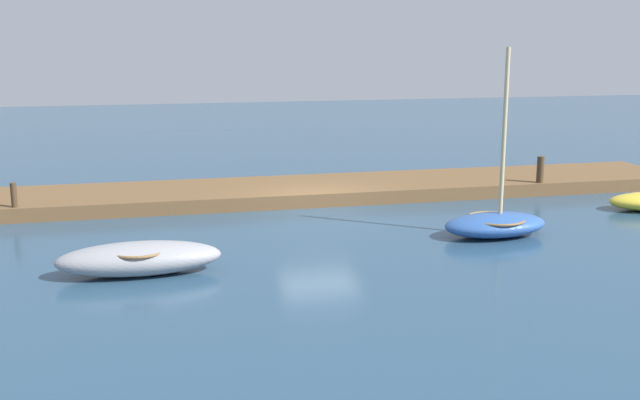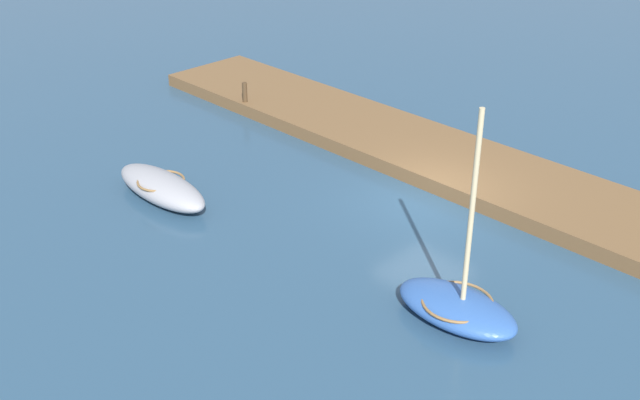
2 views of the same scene
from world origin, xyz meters
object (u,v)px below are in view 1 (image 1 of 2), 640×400
rowboat_grey (139,258)px  mooring_post_mid_west (14,195)px  rowboat_blue (495,223)px  mooring_post_west (540,169)px

rowboat_grey → mooring_post_mid_west: size_ratio=5.16×
rowboat_blue → mooring_post_west: rowboat_blue is taller
rowboat_blue → mooring_post_west: size_ratio=5.62×
mooring_post_mid_west → rowboat_blue: bearing=160.0°
rowboat_grey → mooring_post_west: bearing=-155.5°
mooring_post_west → mooring_post_mid_west: (17.38, 0.00, -0.09)m
rowboat_blue → rowboat_grey: 9.79m
mooring_post_west → rowboat_grey: bearing=24.3°
rowboat_blue → mooring_post_mid_west: bearing=-23.2°
rowboat_blue → mooring_post_west: bearing=-132.9°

